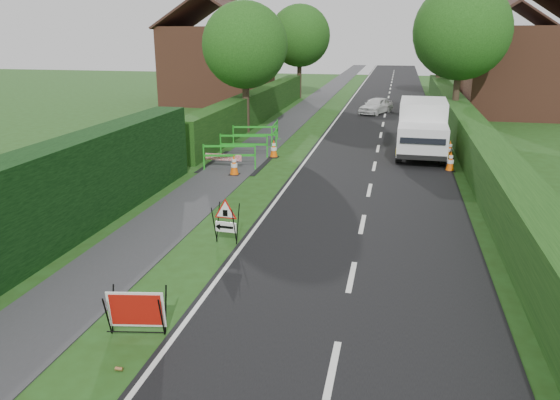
{
  "coord_description": "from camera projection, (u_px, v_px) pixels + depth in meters",
  "views": [
    {
      "loc": [
        3.26,
        -10.04,
        5.19
      ],
      "look_at": [
        0.59,
        2.39,
        1.24
      ],
      "focal_mm": 35.0,
      "sensor_mm": 36.0,
      "label": 1
    }
  ],
  "objects": [
    {
      "name": "tree_ne",
      "position": [
        462.0,
        31.0,
        29.3
      ],
      "size": [
        5.2,
        5.2,
        7.79
      ],
      "color": "#2D2116",
      "rests_on": "ground"
    },
    {
      "name": "litter_can",
      "position": [
        119.0,
        371.0,
        8.7
      ],
      "size": [
        0.12,
        0.07,
        0.07
      ],
      "primitive_type": "cylinder",
      "rotation": [
        0.0,
        1.57,
        0.0
      ],
      "color": "#BF7F4C",
      "rests_on": "ground"
    },
    {
      "name": "house_east_b",
      "position": [
        503.0,
        59.0,
        47.53
      ],
      "size": [
        7.5,
        7.4,
        7.88
      ],
      "color": "brown",
      "rests_on": "ground"
    },
    {
      "name": "ped_barrier_2",
      "position": [
        255.0,
        133.0,
        25.45
      ],
      "size": [
        2.09,
        0.82,
        1.0
      ],
      "rotation": [
        0.0,
        0.0,
        0.23
      ],
      "color": "#1C9A1D",
      "rests_on": "ground"
    },
    {
      "name": "traffic_cone_0",
      "position": [
        451.0,
        161.0,
        21.02
      ],
      "size": [
        0.38,
        0.38,
        0.79
      ],
      "color": "black",
      "rests_on": "ground"
    },
    {
      "name": "traffic_cone_1",
      "position": [
        450.0,
        149.0,
        23.09
      ],
      "size": [
        0.38,
        0.38,
        0.79
      ],
      "color": "black",
      "rests_on": "ground"
    },
    {
      "name": "traffic_cone_3",
      "position": [
        234.0,
        165.0,
        20.42
      ],
      "size": [
        0.38,
        0.38,
        0.79
      ],
      "color": "black",
      "rests_on": "ground"
    },
    {
      "name": "ped_barrier_3",
      "position": [
        275.0,
        130.0,
        26.13
      ],
      "size": [
        0.53,
        2.08,
        1.0
      ],
      "rotation": [
        0.0,
        0.0,
        1.66
      ],
      "color": "#1C9A1D",
      "rests_on": "ground"
    },
    {
      "name": "hedge_west_far",
      "position": [
        258.0,
        120.0,
        33.11
      ],
      "size": [
        1.0,
        24.0,
        1.8
      ],
      "primitive_type": "cube",
      "color": "#14380F",
      "rests_on": "ground"
    },
    {
      "name": "house_west",
      "position": [
        219.0,
        63.0,
        40.73
      ],
      "size": [
        7.5,
        7.4,
        7.88
      ],
      "color": "brown",
      "rests_on": "ground"
    },
    {
      "name": "road_surface",
      "position": [
        388.0,
        99.0,
        43.75
      ],
      "size": [
        6.0,
        90.0,
        0.02
      ],
      "primitive_type": "cube",
      "color": "black",
      "rests_on": "ground"
    },
    {
      "name": "house_east_a",
      "position": [
        524.0,
        69.0,
        34.65
      ],
      "size": [
        7.5,
        7.4,
        7.88
      ],
      "color": "brown",
      "rests_on": "ground"
    },
    {
      "name": "ped_barrier_0",
      "position": [
        229.0,
        153.0,
        21.24
      ],
      "size": [
        2.08,
        0.84,
        1.0
      ],
      "rotation": [
        0.0,
        0.0,
        0.25
      ],
      "color": "#1C9A1D",
      "rests_on": "ground"
    },
    {
      "name": "traffic_cone_2",
      "position": [
        440.0,
        140.0,
        25.18
      ],
      "size": [
        0.38,
        0.38,
        0.79
      ],
      "color": "black",
      "rests_on": "ground"
    },
    {
      "name": "hedge_east",
      "position": [
        466.0,
        148.0,
        25.21
      ],
      "size": [
        1.2,
        50.0,
        1.5
      ],
      "primitive_type": "cube",
      "color": "#14380F",
      "rests_on": "ground"
    },
    {
      "name": "ped_barrier_1",
      "position": [
        244.0,
        143.0,
        23.31
      ],
      "size": [
        2.09,
        0.69,
        1.0
      ],
      "rotation": [
        0.0,
        0.0,
        0.17
      ],
      "color": "#1C9A1D",
      "rests_on": "ground"
    },
    {
      "name": "redwhite_plank",
      "position": [
        224.0,
        168.0,
        21.55
      ],
      "size": [
        1.5,
        0.11,
        0.25
      ],
      "primitive_type": "cube",
      "rotation": [
        0.0,
        0.0,
        -0.05
      ],
      "color": "red",
      "rests_on": "ground"
    },
    {
      "name": "footpath",
      "position": [
        320.0,
        97.0,
        44.85
      ],
      "size": [
        2.0,
        90.0,
        0.02
      ],
      "primitive_type": "cube",
      "color": "#2D2D30",
      "rests_on": "ground"
    },
    {
      "name": "works_van",
      "position": [
        422.0,
        127.0,
        23.52
      ],
      "size": [
        2.11,
        5.11,
        2.3
      ],
      "rotation": [
        0.0,
        0.0,
        -0.02
      ],
      "color": "silver",
      "rests_on": "ground"
    },
    {
      "name": "triangle_sign",
      "position": [
        224.0,
        218.0,
        13.72
      ],
      "size": [
        0.73,
        0.73,
        1.0
      ],
      "rotation": [
        0.0,
        0.0,
        -0.08
      ],
      "color": "black",
      "rests_on": "ground"
    },
    {
      "name": "ground",
      "position": [
        229.0,
        287.0,
        11.56
      ],
      "size": [
        120.0,
        120.0,
        0.0
      ],
      "primitive_type": "plane",
      "color": "#204112",
      "rests_on": "ground"
    },
    {
      "name": "hedge_west_near",
      "position": [
        21.0,
        266.0,
        12.57
      ],
      "size": [
        1.1,
        18.0,
        2.5
      ],
      "primitive_type": "cube",
      "color": "black",
      "rests_on": "ground"
    },
    {
      "name": "tree_fe",
      "position": [
        441.0,
        43.0,
        44.52
      ],
      "size": [
        4.2,
        4.2,
        6.33
      ],
      "color": "#2D2116",
      "rests_on": "ground"
    },
    {
      "name": "traffic_cone_4",
      "position": [
        274.0,
        148.0,
        23.29
      ],
      "size": [
        0.38,
        0.38,
        0.79
      ],
      "color": "black",
      "rests_on": "ground"
    },
    {
      "name": "hatchback_car",
      "position": [
        376.0,
        106.0,
        35.63
      ],
      "size": [
        2.39,
        3.35,
        1.06
      ],
      "primitive_type": "imported",
      "rotation": [
        0.0,
        0.0,
        -0.41
      ],
      "color": "white",
      "rests_on": "ground"
    },
    {
      "name": "tree_nw",
      "position": [
        245.0,
        45.0,
        27.97
      ],
      "size": [
        4.4,
        4.4,
        6.7
      ],
      "color": "#2D2116",
      "rests_on": "ground"
    },
    {
      "name": "tree_fw",
      "position": [
        300.0,
        36.0,
        42.81
      ],
      "size": [
        4.8,
        4.8,
        7.24
      ],
      "color": "#2D2116",
      "rests_on": "ground"
    },
    {
      "name": "red_rect_sign",
      "position": [
        136.0,
        310.0,
        9.59
      ],
      "size": [
        1.07,
        0.76,
        0.85
      ],
      "rotation": [
        0.0,
        0.0,
        0.18
      ],
      "color": "black",
      "rests_on": "ground"
    }
  ]
}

